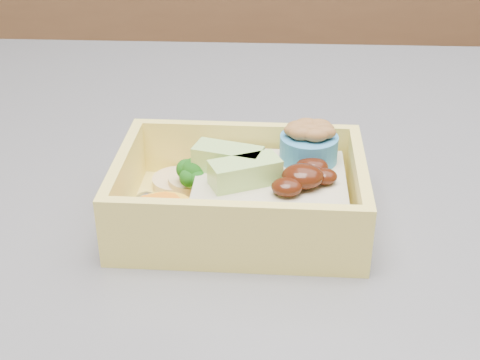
{
  "coord_description": "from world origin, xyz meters",
  "views": [
    {
      "loc": [
        -0.19,
        -0.49,
        1.18
      ],
      "look_at": [
        -0.21,
        -0.09,
        0.95
      ],
      "focal_mm": 50.0,
      "sensor_mm": 36.0,
      "label": 1
    }
  ],
  "objects": [
    {
      "name": "bento_box",
      "position": [
        -0.21,
        -0.09,
        0.94
      ],
      "size": [
        0.17,
        0.13,
        0.06
      ],
      "rotation": [
        0.0,
        0.0,
        -0.02
      ],
      "color": "#FFE569",
      "rests_on": "island"
    }
  ]
}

